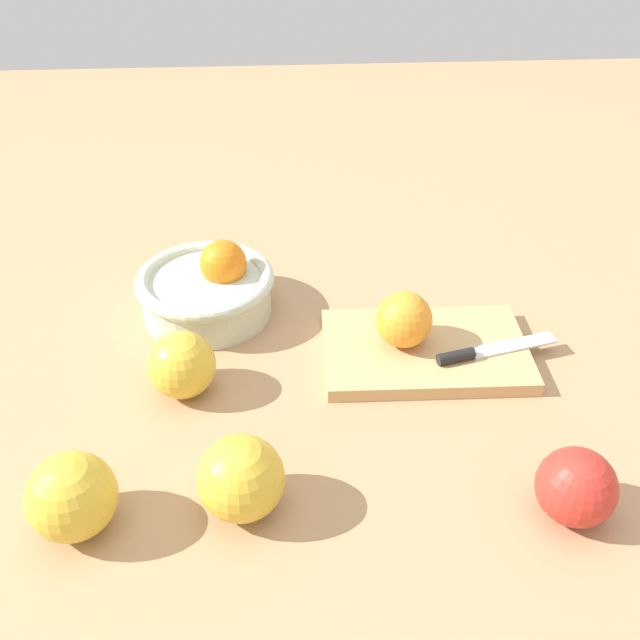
{
  "coord_description": "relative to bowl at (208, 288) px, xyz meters",
  "views": [
    {
      "loc": [
        -0.06,
        -0.63,
        0.55
      ],
      "look_at": [
        -0.02,
        0.06,
        0.04
      ],
      "focal_mm": 39.83,
      "sensor_mm": 36.0,
      "label": 1
    }
  ],
  "objects": [
    {
      "name": "ground_plane",
      "position": [
        0.16,
        -0.14,
        -0.04
      ],
      "size": [
        2.4,
        2.4,
        0.0
      ],
      "primitive_type": "plane",
      "color": "tan"
    },
    {
      "name": "apple_front_left",
      "position": [
        0.05,
        -0.33,
        0.0
      ],
      "size": [
        0.08,
        0.08,
        0.08
      ],
      "primitive_type": "sphere",
      "color": "gold",
      "rests_on": "ground_plane"
    },
    {
      "name": "bowl",
      "position": [
        0.0,
        0.0,
        0.0
      ],
      "size": [
        0.18,
        0.18,
        0.1
      ],
      "color": "beige",
      "rests_on": "ground_plane"
    },
    {
      "name": "orange_on_board",
      "position": [
        0.24,
        -0.1,
        0.01
      ],
      "size": [
        0.07,
        0.07,
        0.07
      ],
      "primitive_type": "sphere",
      "color": "orange",
      "rests_on": "cutting_board"
    },
    {
      "name": "knife",
      "position": [
        0.33,
        -0.13,
        -0.01
      ],
      "size": [
        0.15,
        0.05,
        0.01
      ],
      "color": "silver",
      "rests_on": "cutting_board"
    },
    {
      "name": "apple_front_right",
      "position": [
        0.36,
        -0.35,
        0.0
      ],
      "size": [
        0.07,
        0.07,
        0.07
      ],
      "primitive_type": "sphere",
      "color": "red",
      "rests_on": "ground_plane"
    },
    {
      "name": "apple_mid_left",
      "position": [
        -0.02,
        -0.15,
        0.0
      ],
      "size": [
        0.08,
        0.08,
        0.08
      ],
      "primitive_type": "sphere",
      "color": "gold",
      "rests_on": "ground_plane"
    },
    {
      "name": "apple_front_left_2",
      "position": [
        -0.1,
        -0.34,
        0.0
      ],
      "size": [
        0.08,
        0.08,
        0.08
      ],
      "primitive_type": "sphere",
      "color": "gold",
      "rests_on": "ground_plane"
    },
    {
      "name": "cutting_board",
      "position": [
        0.27,
        -0.11,
        -0.03
      ],
      "size": [
        0.25,
        0.16,
        0.02
      ],
      "primitive_type": "cube",
      "rotation": [
        0.0,
        0.0,
        -0.02
      ],
      "color": "tan",
      "rests_on": "ground_plane"
    }
  ]
}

